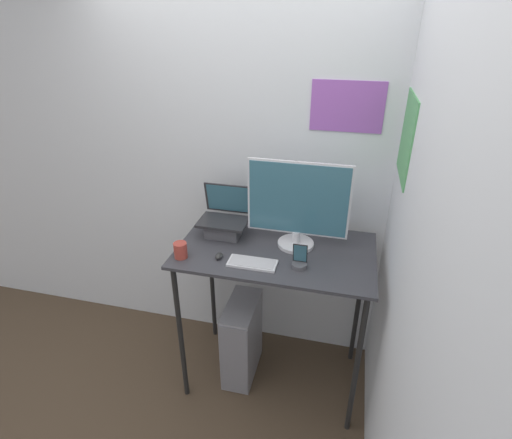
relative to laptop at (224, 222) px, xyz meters
The scene contains 11 objects.
ground_plane 1.26m from the laptop, 51.11° to the right, with size 12.00×12.00×0.00m, color #473828.
wall_back 0.51m from the laptop, 42.84° to the left, with size 6.00×0.06×2.60m.
wall_side_right 1.11m from the laptop, 23.15° to the right, with size 0.06×6.00×2.60m.
desk 0.42m from the laptop, 15.52° to the right, with size 1.15×0.67×1.04m.
laptop is the anchor object (origin of this frame).
monitor 0.49m from the laptop, ahead, with size 0.59×0.21×0.52m.
keyboard 0.39m from the laptop, 48.63° to the right, with size 0.27×0.12×0.02m.
mouse 0.28m from the laptop, 78.71° to the right, with size 0.04×0.06×0.03m.
cell_phone 0.57m from the laptop, 26.32° to the right, with size 0.08×0.08×0.14m.
computer_tower 0.85m from the laptop, 39.59° to the right, with size 0.19×0.41×0.59m.
mug 0.35m from the laptop, 116.90° to the right, with size 0.08×0.08×0.09m.
Camera 1 is at (0.37, -1.64, 2.28)m, focal length 28.00 mm.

